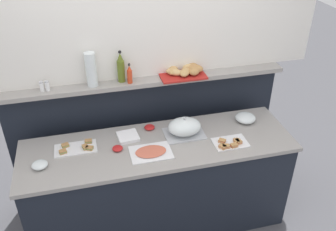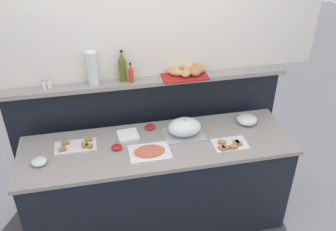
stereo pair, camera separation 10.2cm
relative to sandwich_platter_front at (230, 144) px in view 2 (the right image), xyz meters
name	(u,v)px [view 2 (the right image)]	position (x,y,z in m)	size (l,w,h in m)	color
ground_plane	(149,178)	(-0.57, 0.74, -0.91)	(12.00, 12.00, 0.00)	#4C4C51
buffet_counter	(159,185)	(-0.57, 0.14, -0.46)	(2.26, 0.68, 0.90)	black
back_ledge_unit	(149,132)	(-0.57, 0.66, -0.24)	(2.52, 0.22, 1.28)	black
sandwich_platter_front	(230,144)	(0.00, 0.00, 0.00)	(0.28, 0.19, 0.04)	white
sandwich_platter_side	(76,146)	(-1.23, 0.24, 0.00)	(0.34, 0.18, 0.04)	white
cold_cuts_platter	(150,152)	(-0.66, 0.04, 0.00)	(0.33, 0.23, 0.02)	white
serving_cloche	(184,128)	(-0.33, 0.23, 0.06)	(0.34, 0.24, 0.17)	#B7BABF
glass_bowl_large	(39,162)	(-1.51, 0.08, 0.01)	(0.12, 0.12, 0.05)	silver
glass_bowl_medium	(247,120)	(0.26, 0.29, 0.02)	(0.18, 0.18, 0.07)	silver
condiment_bowl_red	(117,147)	(-0.91, 0.15, 0.00)	(0.09, 0.09, 0.03)	red
condiment_bowl_dark	(150,127)	(-0.60, 0.38, 0.00)	(0.09, 0.09, 0.03)	red
napkin_stack	(128,136)	(-0.80, 0.29, 0.00)	(0.17, 0.17, 0.03)	white
olive_oil_bottle	(122,67)	(-0.79, 0.60, 0.49)	(0.06, 0.06, 0.28)	#56661E
hot_sauce_bottle	(131,74)	(-0.72, 0.55, 0.45)	(0.04, 0.04, 0.18)	red
salt_shaker	(44,84)	(-1.44, 0.58, 0.41)	(0.03, 0.03, 0.09)	white
pepper_shaker	(49,84)	(-1.40, 0.58, 0.41)	(0.03, 0.03, 0.09)	white
bread_basket	(188,71)	(-0.21, 0.59, 0.41)	(0.41, 0.28, 0.08)	#B2231E
water_carafe	(93,68)	(-1.03, 0.58, 0.52)	(0.09, 0.09, 0.29)	silver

